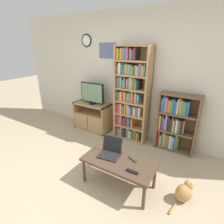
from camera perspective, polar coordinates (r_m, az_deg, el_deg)
The scene contains 11 objects.
ground_plane at distance 2.79m, azimuth -14.00°, elevation -24.02°, with size 18.00×18.00×0.00m, color tan.
wall_back at distance 3.73m, azimuth 6.95°, elevation 11.09°, with size 6.23×0.09×2.60m.
tv_stand at distance 4.23m, azimuth -6.49°, elevation -1.42°, with size 0.87×0.42×0.66m.
television at distance 4.01m, azimuth -6.49°, elevation 6.02°, with size 0.60×0.18×0.49m.
bookshelf_tall at distance 3.62m, azimuth 6.17°, elevation 5.23°, with size 0.71×0.31×1.95m.
bookshelf_short at distance 3.52m, azimuth 19.75°, elevation -3.32°, with size 0.72×0.25×1.13m.
coffee_table at distance 2.59m, azimuth 2.14°, elevation -16.45°, with size 1.03×0.49×0.42m.
laptop at distance 2.65m, azimuth -0.49°, elevation -12.44°, with size 0.34×0.31×0.25m.
remote_near_laptop at distance 2.38m, azimuth 6.62°, elevation -18.75°, with size 0.16×0.05×0.02m.
remote_far_from_laptop at distance 2.59m, azimuth 6.84°, elevation -14.97°, with size 0.16×0.11×0.02m.
cat at distance 2.71m, azimuth 22.60°, elevation -22.97°, with size 0.29×0.47×0.30m.
Camera 1 is at (1.51, -1.29, 1.95)m, focal length 28.00 mm.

